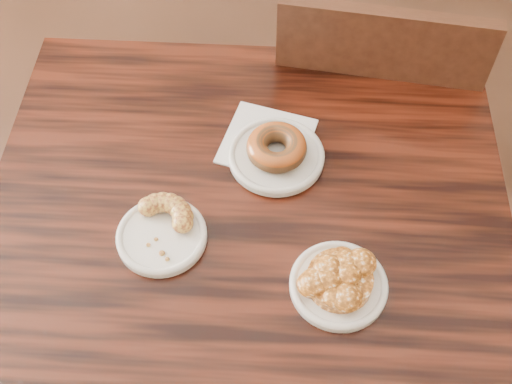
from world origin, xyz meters
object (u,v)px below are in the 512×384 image
(apple_fritter, at_px, (340,279))
(cruller_fragment, at_px, (160,229))
(chair_far, at_px, (364,109))
(cafe_table, at_px, (247,324))
(glazed_donut, at_px, (277,147))

(apple_fritter, xyz_separation_m, cruller_fragment, (-0.29, -0.01, -0.00))
(chair_far, relative_size, cruller_fragment, 7.79)
(cafe_table, bearing_deg, apple_fritter, -31.69)
(glazed_donut, xyz_separation_m, apple_fritter, (0.17, -0.21, -0.01))
(chair_far, xyz_separation_m, apple_fritter, (0.07, -0.66, 0.33))
(glazed_donut, bearing_deg, chair_far, 78.00)
(glazed_donut, distance_m, apple_fritter, 0.27)
(cafe_table, distance_m, cruller_fragment, 0.42)
(glazed_donut, height_order, cruller_fragment, glazed_donut)
(cafe_table, relative_size, apple_fritter, 6.18)
(cafe_table, height_order, cruller_fragment, cruller_fragment)
(cafe_table, bearing_deg, glazed_donut, 73.29)
(cafe_table, distance_m, apple_fritter, 0.44)
(cafe_table, relative_size, cruller_fragment, 7.65)
(glazed_donut, relative_size, cruller_fragment, 0.91)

